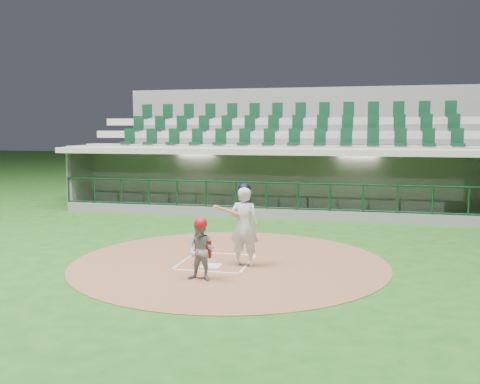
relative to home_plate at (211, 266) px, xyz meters
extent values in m
plane|color=#1D4E16|center=(0.00, 0.70, -0.02)|extent=(120.00, 120.00, 0.00)
cylinder|color=brown|center=(0.30, 0.50, -0.02)|extent=(7.20, 7.20, 0.01)
cube|color=white|center=(0.00, 0.00, 0.00)|extent=(0.43, 0.43, 0.02)
cube|color=silver|center=(-0.75, 0.40, 0.00)|extent=(0.05, 1.80, 0.01)
cube|color=white|center=(0.75, 0.40, 0.00)|extent=(0.05, 1.80, 0.01)
cube|color=white|center=(0.00, 1.25, 0.00)|extent=(1.55, 0.05, 0.01)
cube|color=white|center=(0.00, -0.45, 0.00)|extent=(1.55, 0.05, 0.01)
cube|color=slate|center=(0.00, 8.20, -0.57)|extent=(15.00, 3.00, 0.10)
cube|color=slate|center=(0.00, 9.80, 0.83)|extent=(15.00, 0.20, 2.70)
cube|color=#A7A494|center=(0.00, 9.68, 1.08)|extent=(13.50, 0.04, 0.90)
cube|color=slate|center=(-7.50, 8.20, 0.83)|extent=(0.20, 3.00, 2.70)
cube|color=#AEAA9D|center=(0.00, 7.95, 2.28)|extent=(15.40, 3.50, 0.20)
cube|color=slate|center=(0.00, 6.65, 0.13)|extent=(15.00, 0.15, 0.40)
cube|color=black|center=(0.00, 6.65, 1.70)|extent=(15.00, 0.01, 0.95)
cube|color=brown|center=(0.00, 9.25, -0.30)|extent=(12.75, 0.40, 0.45)
cube|color=white|center=(-3.00, 8.20, 2.15)|extent=(1.30, 0.35, 0.04)
cube|color=white|center=(3.00, 8.20, 2.15)|extent=(1.30, 0.35, 0.04)
imported|color=maroon|center=(-5.42, 9.12, 0.34)|extent=(1.17, 0.74, 1.72)
imported|color=#B41913|center=(-1.81, 9.17, 0.43)|extent=(1.18, 0.63, 1.91)
imported|color=#A11113|center=(0.47, 8.82, 0.30)|extent=(0.92, 0.74, 1.64)
imported|color=maroon|center=(5.74, 8.89, 0.44)|extent=(1.85, 0.81, 1.93)
cube|color=slate|center=(0.00, 11.45, 1.13)|extent=(17.00, 6.50, 2.50)
cube|color=#99968B|center=(0.00, 9.95, 2.28)|extent=(16.60, 0.95, 0.30)
cube|color=#ADA79C|center=(0.00, 10.90, 2.83)|extent=(16.60, 0.95, 0.30)
cube|color=#A8A197|center=(0.00, 11.85, 3.38)|extent=(16.60, 0.95, 0.30)
cube|color=slate|center=(0.00, 14.80, 2.50)|extent=(17.00, 0.25, 5.05)
imported|color=silver|center=(0.70, 0.24, 0.88)|extent=(0.68, 0.47, 1.77)
sphere|color=black|center=(0.70, 0.24, 1.70)|extent=(0.28, 0.28, 0.28)
cylinder|color=tan|center=(0.45, -0.01, 1.23)|extent=(0.58, 0.79, 0.39)
imported|color=#949499|center=(0.12, -1.10, 0.59)|extent=(0.65, 0.54, 1.21)
sphere|color=#B0131C|center=(0.12, -1.10, 1.15)|extent=(0.26, 0.26, 0.26)
cube|color=maroon|center=(0.12, -0.95, 0.60)|extent=(0.32, 0.10, 0.35)
camera|label=1|loc=(3.31, -11.09, 2.97)|focal=40.00mm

